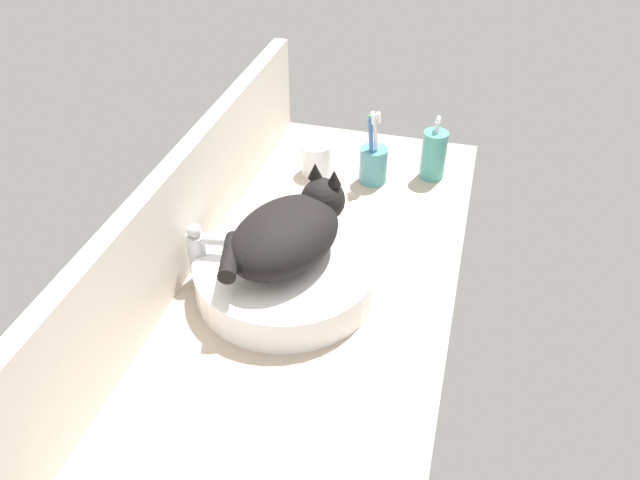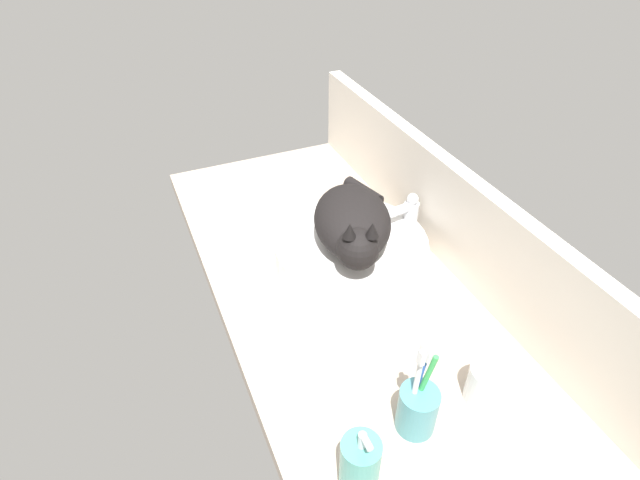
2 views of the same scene
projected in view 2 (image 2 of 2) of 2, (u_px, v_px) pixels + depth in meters
The scene contains 8 objects.
ground_plane at pixel (341, 285), 115.24cm from camera, with size 124.42×55.95×4.00cm, color #B2A08E.
backsplash_panel at pixel (445, 210), 114.73cm from camera, with size 124.42×3.60×23.97cm, color silver.
sink_basin at pixel (351, 251), 116.21cm from camera, with size 35.29×35.29×7.02cm, color white.
cat at pixel (353, 223), 109.42cm from camera, with size 30.21×24.44×14.00cm.
faucet at pixel (407, 217), 120.42cm from camera, with size 4.26×11.86×13.60cm.
soap_dispenser at pixel (360, 467), 72.84cm from camera, with size 5.97×5.97×15.44cm.
toothbrush_cup at pixel (417, 407), 81.98cm from camera, with size 6.67×6.67×18.69cm.
water_glass at pixel (487, 386), 87.28cm from camera, with size 7.33×7.33×7.75cm.
Camera 2 is at (75.49, -37.71, 77.32)cm, focal length 28.00 mm.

